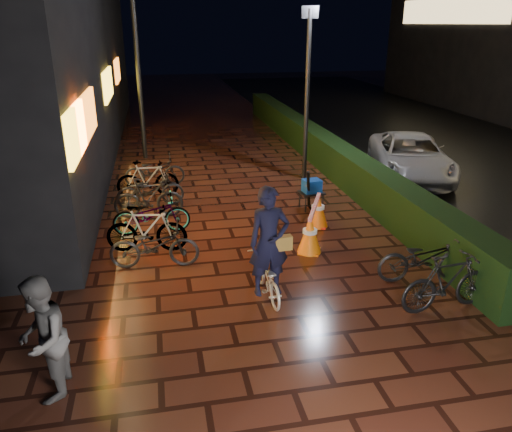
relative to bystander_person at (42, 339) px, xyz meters
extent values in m
plane|color=#381911|center=(3.59, 2.21, -0.82)|extent=(80.00, 80.00, 0.00)
cube|color=black|center=(6.89, 10.21, -0.32)|extent=(0.70, 20.00, 1.00)
imported|color=#565558|center=(0.00, 0.00, 0.00)|extent=(0.65, 0.82, 1.64)
imported|color=#B7B7BC|center=(9.02, 7.98, -0.19)|extent=(3.33, 4.95, 1.26)
cube|color=yellow|center=(0.14, 3.71, 1.78)|extent=(0.08, 2.00, 0.90)
cube|color=orange|center=(0.14, 5.21, 1.78)|extent=(0.08, 3.00, 0.90)
cube|color=yellow|center=(0.14, 11.21, 1.78)|extent=(0.08, 2.80, 0.90)
cube|color=orange|center=(0.14, 16.21, 1.78)|extent=(0.08, 2.20, 0.90)
cube|color=#FFD88C|center=(17.04, 20.21, 4.18)|extent=(0.06, 10.00, 1.30)
cylinder|color=black|center=(5.83, 8.42, 1.56)|extent=(0.15, 0.15, 4.77)
cube|color=black|center=(5.83, 8.42, 3.86)|extent=(0.46, 0.14, 0.32)
cylinder|color=black|center=(1.09, 11.90, 2.07)|extent=(0.19, 0.19, 5.78)
imported|color=silver|center=(3.22, 1.85, -0.46)|extent=(0.58, 1.43, 0.73)
imported|color=black|center=(3.22, 1.74, 0.25)|extent=(0.71, 0.49, 1.88)
cube|color=olive|center=(3.44, 1.73, 0.21)|extent=(0.33, 0.16, 0.24)
cone|color=orange|center=(4.46, 3.41, -0.43)|extent=(0.49, 0.49, 0.78)
cone|color=orange|center=(5.06, 4.73, -0.43)|extent=(0.49, 0.49, 0.78)
cube|color=orange|center=(4.46, 3.41, -0.81)|extent=(0.56, 0.56, 0.03)
cube|color=#FF260D|center=(5.06, 4.73, -0.81)|extent=(0.56, 0.56, 0.03)
cube|color=red|center=(4.76, 4.07, -0.09)|extent=(0.76, 1.56, 0.08)
cube|color=black|center=(5.26, 5.87, -0.40)|extent=(0.64, 0.55, 0.04)
cylinder|color=black|center=(5.05, 5.65, -0.62)|extent=(0.04, 0.04, 0.40)
cylinder|color=black|center=(5.51, 5.70, -0.62)|extent=(0.04, 0.04, 0.40)
cylinder|color=black|center=(5.00, 6.03, -0.62)|extent=(0.04, 0.04, 0.40)
cylinder|color=black|center=(5.47, 6.08, -0.62)|extent=(0.04, 0.04, 0.40)
cube|color=#0C39A4|center=(5.26, 5.87, -0.22)|extent=(0.47, 0.41, 0.32)
cylinder|color=black|center=(5.12, 5.69, -0.24)|extent=(0.26, 0.43, 1.03)
imported|color=black|center=(1.22, 7.65, -0.33)|extent=(1.66, 0.50, 0.99)
imported|color=black|center=(1.28, 6.83, -0.38)|extent=(1.75, 0.75, 0.89)
imported|color=black|center=(1.41, 8.59, -0.38)|extent=(1.71, 0.62, 0.89)
imported|color=black|center=(1.20, 4.10, -0.33)|extent=(1.70, 0.73, 0.99)
imported|color=black|center=(1.35, 3.36, -0.38)|extent=(1.75, 0.76, 0.89)
imported|color=black|center=(1.24, 6.08, -0.33)|extent=(1.67, 0.54, 0.99)
imported|color=black|center=(1.30, 5.04, -0.38)|extent=(1.72, 0.65, 0.89)
imported|color=black|center=(6.12, 1.84, -0.38)|extent=(1.75, 0.76, 0.89)
imported|color=black|center=(5.99, 0.86, -0.33)|extent=(1.68, 0.60, 0.99)
camera|label=1|loc=(1.55, -5.52, 3.59)|focal=35.00mm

